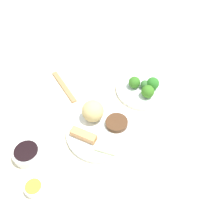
% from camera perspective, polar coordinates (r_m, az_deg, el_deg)
% --- Properties ---
extents(tabletop, '(2.20, 2.20, 0.02)m').
position_cam_1_polar(tabletop, '(0.95, -5.62, -4.41)').
color(tabletop, beige).
rests_on(tabletop, ground).
extents(main_plate, '(0.25, 0.25, 0.02)m').
position_cam_1_polar(main_plate, '(0.92, -2.62, -4.57)').
color(main_plate, white).
rests_on(main_plate, tabletop).
extents(rice_scoop, '(0.08, 0.08, 0.08)m').
position_cam_1_polar(rice_scoop, '(0.92, -4.38, 0.21)').
color(rice_scoop, tan).
rests_on(rice_scoop, main_plate).
extents(spring_roll, '(0.10, 0.07, 0.03)m').
position_cam_1_polar(spring_roll, '(0.90, -6.53, -5.30)').
color(spring_roll, tan).
rests_on(spring_roll, main_plate).
extents(crab_rangoon_wonton, '(0.09, 0.09, 0.01)m').
position_cam_1_polar(crab_rangoon_wonton, '(0.88, -0.90, -7.26)').
color(crab_rangoon_wonton, beige).
rests_on(crab_rangoon_wonton, main_plate).
extents(stir_fry_heap, '(0.08, 0.08, 0.02)m').
position_cam_1_polar(stir_fry_heap, '(0.93, 1.07, -2.51)').
color(stir_fry_heap, '#4E2F1B').
rests_on(stir_fry_heap, main_plate).
extents(broccoli_plate, '(0.23, 0.23, 0.01)m').
position_cam_1_polar(broccoli_plate, '(1.07, 7.12, 5.21)').
color(broccoli_plate, white).
rests_on(broccoli_plate, tabletop).
extents(broccoli_floret_0, '(0.05, 0.05, 0.05)m').
position_cam_1_polar(broccoli_floret_0, '(1.05, 5.14, 6.75)').
color(broccoli_floret_0, '#347120').
rests_on(broccoli_floret_0, broccoli_plate).
extents(broccoli_floret_1, '(0.05, 0.05, 0.05)m').
position_cam_1_polar(broccoli_floret_1, '(1.05, 9.31, 6.44)').
color(broccoli_floret_1, '#296F21').
rests_on(broccoli_floret_1, broccoli_plate).
extents(broccoli_floret_2, '(0.05, 0.05, 0.05)m').
position_cam_1_polar(broccoli_floret_2, '(1.02, 8.17, 4.66)').
color(broccoli_floret_2, '#37741F').
rests_on(broccoli_floret_2, broccoli_plate).
extents(broccoli_floret_3, '(0.04, 0.04, 0.04)m').
position_cam_1_polar(broccoli_floret_3, '(1.05, 7.52, 6.22)').
color(broccoli_floret_3, '#366A30').
rests_on(broccoli_floret_3, broccoli_plate).
extents(soy_sauce_bowl, '(0.10, 0.10, 0.04)m').
position_cam_1_polar(soy_sauce_bowl, '(0.91, -18.75, -8.99)').
color(soy_sauce_bowl, white).
rests_on(soy_sauce_bowl, tabletop).
extents(soy_sauce_bowl_liquid, '(0.08, 0.08, 0.00)m').
position_cam_1_polar(soy_sauce_bowl_liquid, '(0.90, -19.08, -8.36)').
color(soy_sauce_bowl_liquid, black).
rests_on(soy_sauce_bowl_liquid, soy_sauce_bowl).
extents(sauce_ramekin_hot_mustard, '(0.06, 0.06, 0.03)m').
position_cam_1_polar(sauce_ramekin_hot_mustard, '(0.85, -17.33, -16.24)').
color(sauce_ramekin_hot_mustard, white).
rests_on(sauce_ramekin_hot_mustard, tabletop).
extents(sauce_ramekin_hot_mustard_liquid, '(0.05, 0.05, 0.00)m').
position_cam_1_polar(sauce_ramekin_hot_mustard_liquid, '(0.84, -17.57, -15.85)').
color(sauce_ramekin_hot_mustard_liquid, gold).
rests_on(sauce_ramekin_hot_mustard_liquid, sauce_ramekin_hot_mustard).
extents(chopsticks_pair, '(0.12, 0.18, 0.01)m').
position_cam_1_polar(chopsticks_pair, '(1.10, -10.92, 5.73)').
color(chopsticks_pair, '#A77A4C').
rests_on(chopsticks_pair, tabletop).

